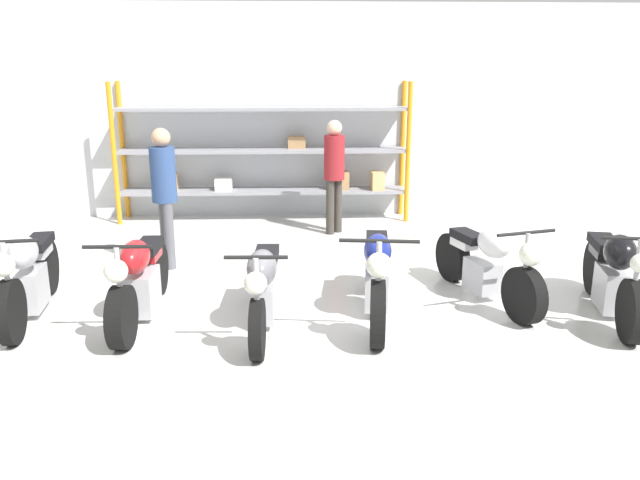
# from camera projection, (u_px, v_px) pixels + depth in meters

# --- Properties ---
(ground_plane) EXTENTS (30.00, 30.00, 0.00)m
(ground_plane) POSITION_uv_depth(u_px,v_px,m) (322.00, 313.00, 6.67)
(ground_plane) COLOR silver
(back_wall) EXTENTS (30.00, 0.08, 3.60)m
(back_wall) POSITION_uv_depth(u_px,v_px,m) (309.00, 112.00, 10.77)
(back_wall) COLOR silver
(back_wall) RESTS_ON ground_plane
(shelving_rack) EXTENTS (4.93, 0.63, 2.33)m
(shelving_rack) POSITION_uv_depth(u_px,v_px,m) (267.00, 155.00, 10.57)
(shelving_rack) COLOR orange
(shelving_rack) RESTS_ON ground_plane
(motorcycle_silver) EXTENTS (0.62, 2.04, 1.01)m
(motorcycle_silver) POSITION_uv_depth(u_px,v_px,m) (29.00, 275.00, 6.48)
(motorcycle_silver) COLOR black
(motorcycle_silver) RESTS_ON ground_plane
(motorcycle_red) EXTENTS (0.63, 2.06, 0.98)m
(motorcycle_red) POSITION_uv_depth(u_px,v_px,m) (140.00, 280.00, 6.43)
(motorcycle_red) COLOR black
(motorcycle_red) RESTS_ON ground_plane
(motorcycle_grey) EXTENTS (0.56, 1.99, 0.95)m
(motorcycle_grey) POSITION_uv_depth(u_px,v_px,m) (263.00, 285.00, 6.19)
(motorcycle_grey) COLOR black
(motorcycle_grey) RESTS_ON ground_plane
(motorcycle_blue) EXTENTS (0.73, 2.20, 1.03)m
(motorcycle_blue) POSITION_uv_depth(u_px,v_px,m) (377.00, 274.00, 6.47)
(motorcycle_blue) COLOR black
(motorcycle_blue) RESTS_ON ground_plane
(motorcycle_white) EXTENTS (0.85, 1.98, 0.96)m
(motorcycle_white) POSITION_uv_depth(u_px,v_px,m) (487.00, 264.00, 6.92)
(motorcycle_white) COLOR black
(motorcycle_white) RESTS_ON ground_plane
(motorcycle_black) EXTENTS (0.75, 1.99, 1.03)m
(motorcycle_black) POSITION_uv_depth(u_px,v_px,m) (613.00, 275.00, 6.51)
(motorcycle_black) COLOR black
(motorcycle_black) RESTS_ON ground_plane
(person_browsing) EXTENTS (0.43, 0.43, 1.81)m
(person_browsing) POSITION_uv_depth(u_px,v_px,m) (164.00, 186.00, 7.95)
(person_browsing) COLOR #595960
(person_browsing) RESTS_ON ground_plane
(person_near_rack) EXTENTS (0.45, 0.45, 1.77)m
(person_near_rack) POSITION_uv_depth(u_px,v_px,m) (334.00, 167.00, 9.67)
(person_near_rack) COLOR #38332D
(person_near_rack) RESTS_ON ground_plane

